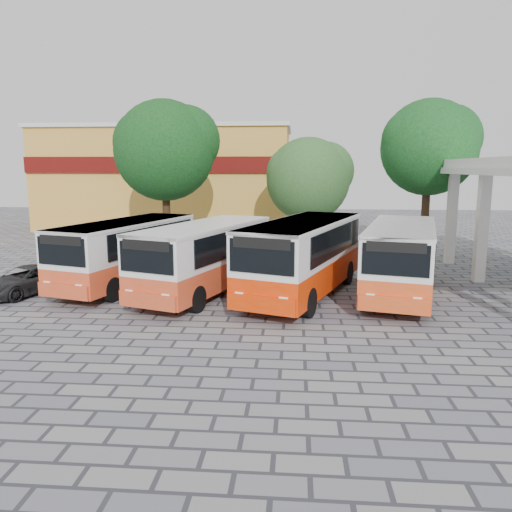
# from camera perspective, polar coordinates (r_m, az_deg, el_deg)

# --- Properties ---
(ground) EXTENTS (90.00, 90.00, 0.00)m
(ground) POSITION_cam_1_polar(r_m,az_deg,el_deg) (17.01, 5.39, -7.07)
(ground) COLOR slate
(ground) RESTS_ON ground
(shophouse_block) EXTENTS (20.40, 10.40, 8.30)m
(shophouse_block) POSITION_cam_1_polar(r_m,az_deg,el_deg) (43.58, -9.78, 8.84)
(shophouse_block) COLOR gold
(shophouse_block) RESTS_ON ground
(bus_far_left) EXTENTS (4.41, 8.15, 2.77)m
(bus_far_left) POSITION_cam_1_polar(r_m,az_deg,el_deg) (21.88, -14.57, 0.82)
(bus_far_left) COLOR #D7451F
(bus_far_left) RESTS_ON ground
(bus_centre_left) EXTENTS (4.76, 8.28, 2.80)m
(bus_centre_left) POSITION_cam_1_polar(r_m,az_deg,el_deg) (19.92, -5.84, 0.25)
(bus_centre_left) COLOR #D0441F
(bus_centre_left) RESTS_ON ground
(bus_centre_right) EXTENTS (5.13, 8.81, 2.98)m
(bus_centre_right) POSITION_cam_1_polar(r_m,az_deg,el_deg) (19.52, 5.46, 0.36)
(bus_centre_right) COLOR red
(bus_centre_right) RESTS_ON ground
(bus_far_right) EXTENTS (4.22, 8.26, 2.82)m
(bus_far_right) POSITION_cam_1_polar(r_m,az_deg,el_deg) (20.28, 16.23, 0.11)
(bus_far_right) COLOR #E04A17
(bus_far_right) RESTS_ON ground
(tree_left) EXTENTS (6.31, 6.01, 9.01)m
(tree_left) POSITION_cam_1_polar(r_m,az_deg,el_deg) (31.04, -10.26, 12.13)
(tree_left) COLOR #3F2817
(tree_left) RESTS_ON ground
(tree_middle) EXTENTS (5.63, 5.37, 6.93)m
(tree_middle) POSITION_cam_1_polar(r_m,az_deg,el_deg) (32.56, 6.10, 9.00)
(tree_middle) COLOR #382914
(tree_middle) RESTS_ON ground
(tree_right) EXTENTS (5.58, 5.31, 8.75)m
(tree_right) POSITION_cam_1_polar(r_m,az_deg,el_deg) (29.96, 19.30, 11.94)
(tree_right) COLOR #412C1B
(tree_right) RESTS_ON ground
(parked_car) EXTENTS (3.25, 4.35, 1.10)m
(parked_car) POSITION_cam_1_polar(r_m,az_deg,el_deg) (22.02, -24.78, -2.53)
(parked_car) COLOR black
(parked_car) RESTS_ON ground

